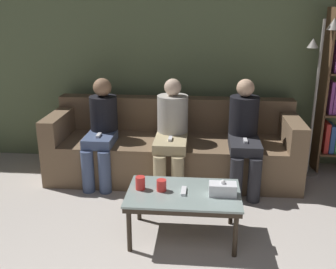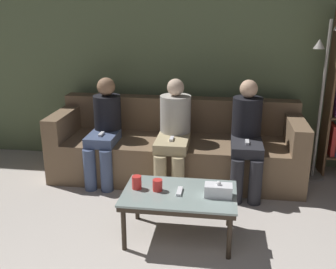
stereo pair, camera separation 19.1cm
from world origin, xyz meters
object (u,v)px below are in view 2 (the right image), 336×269
tissue_box (218,190)px  game_remote (179,191)px  cup_near_left (157,185)px  seated_person_mid_right (247,133)px  couch (176,149)px  standing_lamp (325,84)px  cup_near_right (137,182)px  seated_person_left_end (105,127)px  coffee_table (179,197)px  seated_person_mid_left (174,130)px

tissue_box → game_remote: (-0.31, 0.02, -0.04)m
cup_near_left → seated_person_mid_right: seated_person_mid_right is taller
couch → standing_lamp: (1.57, 0.15, 0.76)m
seated_person_mid_right → game_remote: bearing=-118.7°
cup_near_right → tissue_box: (0.68, -0.04, -0.00)m
standing_lamp → tissue_box: bearing=-126.2°
tissue_box → game_remote: 0.32m
game_remote → standing_lamp: (1.39, 1.44, 0.65)m
couch → seated_person_left_end: size_ratio=2.43×
coffee_table → seated_person_mid_right: seated_person_mid_right is taller
coffee_table → seated_person_left_end: 1.45m
couch → coffee_table: (0.18, -1.29, 0.06)m
cup_near_left → seated_person_mid_left: (0.00, 1.05, 0.15)m
cup_near_right → standing_lamp: (1.75, 1.42, 0.60)m
seated_person_mid_left → seated_person_left_end: bearing=179.2°
cup_near_right → seated_person_mid_left: seated_person_mid_left is taller
tissue_box → seated_person_mid_right: size_ratio=0.19×
cup_near_left → seated_person_mid_right: 1.31m
couch → coffee_table: 1.31m
coffee_table → standing_lamp: (1.39, 1.44, 0.70)m
game_remote → seated_person_left_end: (-0.95, 1.07, 0.18)m
tissue_box → coffee_table: bearing=176.1°
coffee_table → standing_lamp: bearing=46.2°
standing_lamp → seated_person_mid_right: (-0.81, -0.39, -0.46)m
standing_lamp → seated_person_left_end: bearing=-171.0°
couch → tissue_box: bearing=-69.2°
seated_person_mid_left → game_remote: bearing=-80.2°
coffee_table → standing_lamp: 2.12m
coffee_table → cup_near_left: (-0.19, 0.01, 0.09)m
tissue_box → seated_person_left_end: (-1.26, 1.09, 0.14)m
couch → cup_near_right: bearing=-98.0°
couch → seated_person_left_end: seated_person_left_end is taller
cup_near_left → tissue_box: bearing=-3.6°
cup_near_left → tissue_box: (0.50, -0.03, 0.00)m
couch → cup_near_right: (-0.18, -1.27, 0.16)m
tissue_box → seated_person_mid_left: seated_person_mid_left is taller
cup_near_right → seated_person_mid_right: seated_person_mid_right is taller
couch → standing_lamp: standing_lamp is taller
tissue_box → seated_person_left_end: seated_person_left_end is taller
couch → seated_person_mid_right: (0.76, -0.23, 0.30)m
coffee_table → couch: bearing=98.1°
cup_near_left → seated_person_mid_right: (0.77, 1.05, 0.15)m
cup_near_left → standing_lamp: standing_lamp is taller
coffee_table → game_remote: bearing=0.0°
cup_near_left → seated_person_left_end: size_ratio=0.09×
game_remote → seated_person_mid_left: bearing=99.8°
game_remote → seated_person_mid_right: bearing=61.3°
cup_near_left → standing_lamp: (1.58, 1.43, 0.61)m
game_remote → seated_person_left_end: bearing=131.4°
tissue_box → seated_person_mid_left: 1.20m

